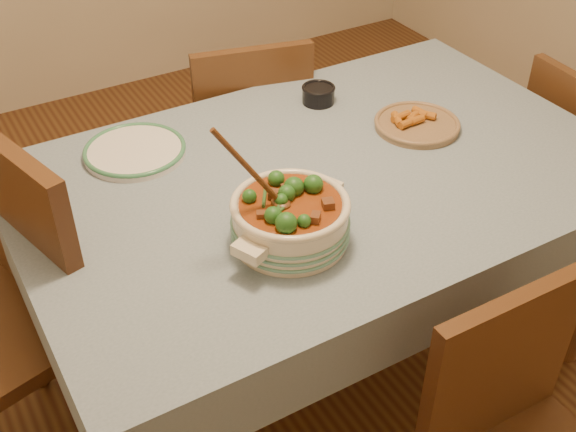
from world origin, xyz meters
The scene contains 8 objects.
floor centered at (0.00, 0.00, 0.00)m, with size 4.50×4.50×0.00m, color #472514.
dining_table centered at (0.00, 0.00, 0.66)m, with size 1.68×1.08×0.76m.
stew_casserole centered at (-0.24, -0.22, 0.83)m, with size 0.37×0.37×0.34m.
white_plate centered at (-0.43, 0.34, 0.77)m, with size 0.35×0.35×0.03m.
condiment_bowl centered at (0.19, 0.34, 0.79)m, with size 0.11×0.11×0.06m.
fried_plate centered at (0.37, 0.05, 0.77)m, with size 0.28×0.28×0.04m.
chair_far centered at (0.10, 0.66, 0.50)m, with size 0.50×0.50×0.88m.
chair_left centered at (-0.90, 0.13, 0.57)m, with size 0.57×0.57×1.00m.
Camera 1 is at (-0.93, -1.39, 1.87)m, focal length 45.00 mm.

